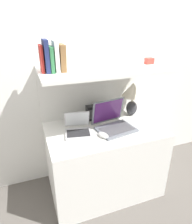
% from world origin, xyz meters
% --- Properties ---
extents(ground_plane, '(12.00, 12.00, 0.00)m').
position_xyz_m(ground_plane, '(0.00, 0.00, 0.00)').
color(ground_plane, '#56514C').
extents(wall_back, '(6.00, 0.05, 2.40)m').
position_xyz_m(wall_back, '(0.00, 0.72, 1.20)').
color(wall_back, white).
rests_on(wall_back, ground_plane).
extents(desk, '(1.07, 0.65, 0.71)m').
position_xyz_m(desk, '(0.00, 0.33, 0.36)').
color(desk, white).
rests_on(desk, ground_plane).
extents(back_riser, '(1.07, 0.04, 1.24)m').
position_xyz_m(back_riser, '(0.00, 0.67, 0.62)').
color(back_riser, white).
rests_on(back_riser, ground_plane).
extents(shelf, '(1.07, 0.59, 0.03)m').
position_xyz_m(shelf, '(0.00, 0.40, 1.25)').
color(shelf, white).
rests_on(shelf, back_riser).
extents(table_lamp, '(0.23, 0.23, 0.35)m').
position_xyz_m(table_lamp, '(0.38, 0.52, 0.95)').
color(table_lamp, '#2D2D33').
rests_on(table_lamp, desk).
extents(laptop_large, '(0.38, 0.35, 0.26)m').
position_xyz_m(laptop_large, '(0.08, 0.31, 0.76)').
color(laptop_large, slate).
rests_on(laptop_large, desk).
extents(laptop_small, '(0.27, 0.28, 0.18)m').
position_xyz_m(laptop_small, '(-0.25, 0.34, 0.75)').
color(laptop_small, silver).
rests_on(laptop_small, desk).
extents(computer_mouse, '(0.10, 0.13, 0.04)m').
position_xyz_m(computer_mouse, '(-0.07, 0.19, 0.73)').
color(computer_mouse, white).
rests_on(computer_mouse, desk).
extents(router_box, '(0.14, 0.09, 0.14)m').
position_xyz_m(router_box, '(-0.03, 0.56, 0.78)').
color(router_box, black).
rests_on(router_box, desk).
extents(book_red, '(0.02, 0.13, 0.20)m').
position_xyz_m(book_red, '(-0.50, 0.40, 1.37)').
color(book_red, '#A82823').
rests_on(book_red, shelf).
extents(book_navy, '(0.03, 0.16, 0.24)m').
position_xyz_m(book_navy, '(-0.46, 0.40, 1.38)').
color(book_navy, navy).
rests_on(book_navy, shelf).
extents(book_green, '(0.03, 0.17, 0.19)m').
position_xyz_m(book_green, '(-0.43, 0.40, 1.36)').
color(book_green, '#2D7042').
rests_on(book_green, shelf).
extents(book_white, '(0.03, 0.16, 0.23)m').
position_xyz_m(book_white, '(-0.39, 0.40, 1.38)').
color(book_white, silver).
rests_on(book_white, shelf).
extents(book_brown, '(0.05, 0.16, 0.20)m').
position_xyz_m(book_brown, '(-0.34, 0.40, 1.37)').
color(book_brown, brown).
rests_on(book_brown, shelf).
extents(shelf_gadget, '(0.07, 0.06, 0.05)m').
position_xyz_m(shelf_gadget, '(0.46, 0.40, 1.29)').
color(shelf_gadget, '#CC3D33').
rests_on(shelf_gadget, shelf).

